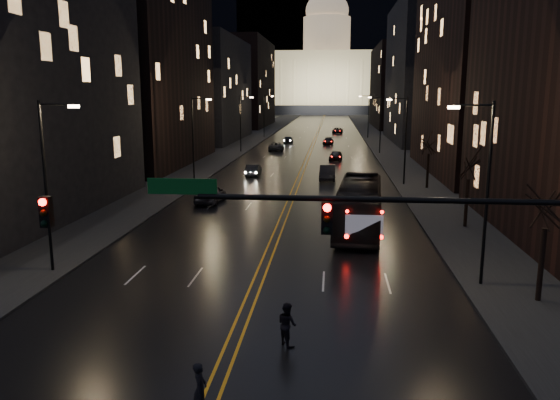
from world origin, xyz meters
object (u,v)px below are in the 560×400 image
(traffic_signal, at_px, (406,235))
(oncoming_car_a, at_px, (210,194))
(pedestrian_a, at_px, (200,389))
(bus, at_px, (359,206))
(receding_car_a, at_px, (327,173))
(pedestrian_b, at_px, (287,324))
(oncoming_car_b, at_px, (253,170))

(traffic_signal, distance_m, oncoming_car_a, 32.15)
(pedestrian_a, bearing_deg, oncoming_car_a, 8.00)
(oncoming_car_a, height_order, pedestrian_a, pedestrian_a)
(bus, relative_size, pedestrian_a, 7.45)
(traffic_signal, xyz_separation_m, oncoming_car_a, (-12.72, 29.22, -4.29))
(receding_car_a, xyz_separation_m, pedestrian_b, (-1.08, -40.22, 0.04))
(bus, distance_m, pedestrian_a, 23.56)
(traffic_signal, xyz_separation_m, pedestrian_b, (-3.85, 2.79, -4.26))
(oncoming_car_b, bearing_deg, receding_car_a, 165.30)
(bus, distance_m, oncoming_car_b, 26.60)
(pedestrian_b, bearing_deg, pedestrian_a, 116.44)
(bus, relative_size, receding_car_a, 2.52)
(oncoming_car_a, bearing_deg, receding_car_a, -122.90)
(oncoming_car_a, xyz_separation_m, oncoming_car_b, (1.45, 15.89, -0.13))
(oncoming_car_a, distance_m, pedestrian_a, 31.92)
(bus, height_order, oncoming_car_a, bus)
(bus, xyz_separation_m, oncoming_car_b, (-10.91, 24.24, -1.03))
(traffic_signal, xyz_separation_m, pedestrian_a, (-6.02, -2.00, -4.28))
(oncoming_car_b, height_order, receding_car_a, receding_car_a)
(traffic_signal, relative_size, receding_car_a, 3.55)
(oncoming_car_b, height_order, pedestrian_b, pedestrian_b)
(traffic_signal, bearing_deg, receding_car_a, 93.69)
(pedestrian_b, bearing_deg, oncoming_car_b, -29.30)
(traffic_signal, bearing_deg, oncoming_car_b, 104.03)
(pedestrian_a, xyz_separation_m, pedestrian_b, (2.16, 4.79, 0.02))
(traffic_signal, xyz_separation_m, oncoming_car_b, (-11.27, 45.10, -4.42))
(oncoming_car_a, height_order, receding_car_a, oncoming_car_a)
(receding_car_a, distance_m, pedestrian_b, 40.24)
(bus, xyz_separation_m, pedestrian_b, (-3.50, -18.07, -0.87))
(oncoming_car_a, relative_size, receding_car_a, 0.98)
(bus, relative_size, oncoming_car_a, 2.56)
(traffic_signal, bearing_deg, bus, 90.98)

